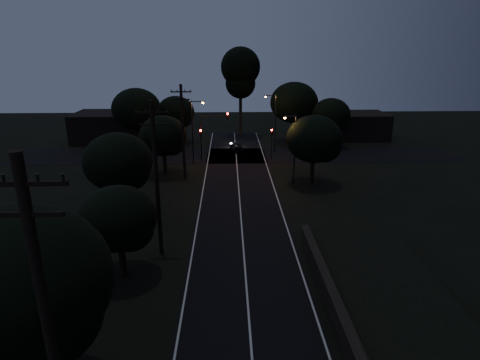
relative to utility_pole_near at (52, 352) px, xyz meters
name	(u,v)px	position (x,y,z in m)	size (l,w,h in m)	color
road_surface	(238,181)	(6.00, 33.12, -6.23)	(60.00, 70.00, 0.03)	black
utility_pole_near	(52,352)	(0.00, 0.00, 0.00)	(2.20, 0.30, 12.00)	black
utility_pole_mid	(156,178)	(0.00, 17.00, -0.51)	(2.20, 0.30, 11.00)	black
utility_pole_far	(183,131)	(0.00, 34.00, -0.76)	(2.20, 0.30, 10.50)	black
tree_left_a	(22,289)	(-2.75, 3.86, -0.50)	(7.02, 7.02, 8.88)	black
tree_left_b	(120,220)	(-1.83, 13.90, -2.26)	(4.83, 4.83, 6.15)	black
tree_left_c	(120,164)	(-4.29, 23.88, -1.45)	(5.87, 5.87, 7.42)	black
tree_left_d	(165,137)	(-2.31, 35.89, -1.79)	(5.42, 5.42, 6.88)	black
tree_far_nw	(177,113)	(-2.80, 51.89, -1.61)	(5.66, 5.66, 7.17)	black
tree_far_w	(138,110)	(-7.76, 47.86, -0.55)	(6.87, 6.87, 8.76)	black
tree_far_ne	(296,104)	(15.26, 51.85, -0.29)	(7.28, 7.28, 9.20)	black
tree_far_e	(332,116)	(20.20, 48.89, -1.62)	(5.62, 5.62, 7.13)	black
tree_right_a	(316,140)	(14.21, 31.88, -1.39)	(5.89, 5.89, 7.49)	black
tall_pine	(241,72)	(7.00, 57.00, 4.02)	(6.27, 6.27, 14.25)	black
building_left	(108,127)	(-14.00, 54.00, -4.05)	(10.00, 8.00, 4.40)	black
building_right	(357,125)	(26.00, 55.00, -4.25)	(9.00, 7.00, 4.00)	black
signal_left	(201,139)	(1.40, 41.99, -3.41)	(0.28, 0.35, 4.10)	black
signal_right	(272,138)	(10.60, 41.99, -3.41)	(0.28, 0.35, 4.10)	black
signal_mast	(214,127)	(3.09, 41.99, -1.91)	(3.70, 0.35, 6.25)	black
streetlight_a	(194,128)	(0.69, 40.00, -1.61)	(1.66, 0.26, 8.00)	black
streetlight_b	(274,119)	(11.31, 46.00, -1.61)	(1.66, 0.26, 8.00)	black
streetlight_c	(293,145)	(11.83, 32.00, -1.89)	(1.46, 0.26, 7.50)	black
car	(237,146)	(6.17, 46.73, -5.59)	(1.56, 3.87, 1.32)	black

